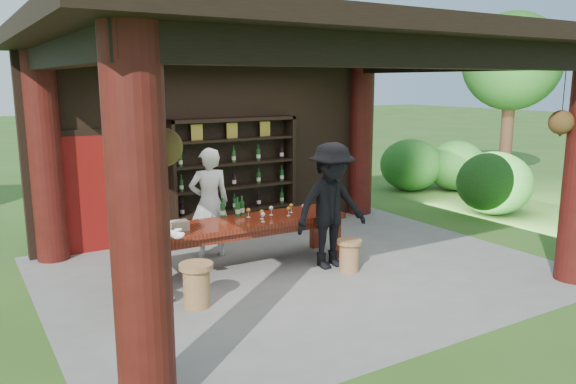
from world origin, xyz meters
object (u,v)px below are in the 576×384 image
stool_near_left (197,284)px  wine_shelf (234,176)px  stool_near_right (349,255)px  guest_woman (155,243)px  stool_far_left (132,296)px  napkin_basket (179,226)px  tasting_table (242,228)px  host (209,203)px  guest_man (331,206)px

stool_near_left → wine_shelf: bearing=56.1°
stool_near_right → guest_woman: guest_woman is taller
stool_near_left → stool_far_left: stool_near_left is taller
stool_near_left → napkin_basket: napkin_basket is taller
stool_near_left → napkin_basket: bearing=80.8°
tasting_table → guest_woman: bearing=-156.2°
stool_near_left → host: 2.21m
stool_far_left → guest_woman: size_ratio=0.35×
stool_far_left → tasting_table: bearing=27.5°
stool_far_left → napkin_basket: (0.99, 1.00, 0.52)m
wine_shelf → napkin_basket: size_ratio=9.54×
tasting_table → napkin_basket: size_ratio=12.74×
stool_near_right → napkin_basket: napkin_basket is taller
stool_near_left → guest_woman: guest_woman is taller
tasting_table → stool_far_left: (-2.02, -1.05, -0.33)m
stool_near_right → guest_woman: (-2.89, 0.30, 0.55)m
tasting_table → stool_far_left: bearing=-152.5°
guest_woman → host: bearing=43.0°
wine_shelf → host: 1.45m
stool_near_right → host: 2.42m
stool_near_left → guest_woman: size_ratio=0.35×
guest_man → napkin_basket: (-2.22, 0.62, -0.15)m
stool_near_left → napkin_basket: 1.15m
host → tasting_table: bearing=114.2°
stool_near_left → stool_far_left: (-0.83, 0.02, -0.00)m
napkin_basket → host: bearing=45.4°
guest_man → napkin_basket: guest_man is taller
host → guest_man: guest_man is taller
tasting_table → stool_near_left: tasting_table is taller
stool_near_left → guest_man: guest_man is taller
stool_near_right → host: size_ratio=0.27×
napkin_basket → stool_near_right: bearing=-22.3°
stool_near_right → stool_far_left: (-3.31, -0.05, 0.04)m
stool_near_left → host: size_ratio=0.32×
wine_shelf → stool_near_right: wine_shelf is taller
napkin_basket → tasting_table: bearing=2.9°
tasting_table → host: host is taller
stool_far_left → host: 2.68m
tasting_table → wine_shelf: bearing=67.3°
guest_woman → napkin_basket: bearing=45.2°
stool_near_left → host: bearing=61.7°
wine_shelf → guest_man: size_ratio=1.28×
stool_near_right → stool_far_left: stool_far_left is taller
host → guest_woman: size_ratio=1.11×
guest_woman → guest_man: guest_man is taller
stool_near_right → napkin_basket: size_ratio=1.90×
guest_woman → guest_man: size_ratio=0.84×
stool_near_right → napkin_basket: (-2.32, 0.95, 0.56)m
stool_near_right → guest_man: bearing=107.5°
wine_shelf → guest_man: bearing=-80.9°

